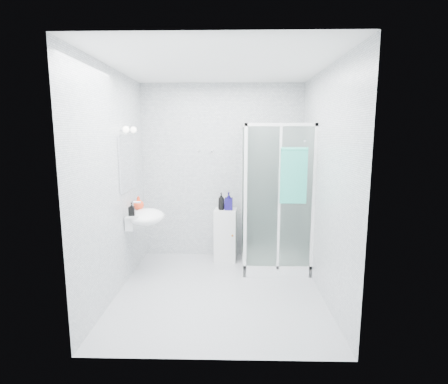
{
  "coord_description": "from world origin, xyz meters",
  "views": [
    {
      "loc": [
        0.15,
        -3.95,
        1.87
      ],
      "look_at": [
        0.05,
        0.35,
        1.15
      ],
      "focal_mm": 28.0,
      "sensor_mm": 36.0,
      "label": 1
    }
  ],
  "objects_px": {
    "shower_enclosure": "(269,237)",
    "soap_dispenser_black": "(132,209)",
    "shampoo_bottle_a": "(221,201)",
    "storage_cabinet": "(225,235)",
    "wall_basin": "(145,217)",
    "hand_towel": "(294,174)",
    "shampoo_bottle_b": "(229,201)",
    "soap_dispenser_orange": "(139,203)"
  },
  "relations": [
    {
      "from": "shower_enclosure",
      "to": "shampoo_bottle_b",
      "type": "bearing_deg",
      "value": 154.56
    },
    {
      "from": "shampoo_bottle_a",
      "to": "hand_towel",
      "type": "bearing_deg",
      "value": -35.96
    },
    {
      "from": "hand_towel",
      "to": "shampoo_bottle_a",
      "type": "bearing_deg",
      "value": 144.04
    },
    {
      "from": "hand_towel",
      "to": "soap_dispenser_orange",
      "type": "bearing_deg",
      "value": 172.82
    },
    {
      "from": "wall_basin",
      "to": "soap_dispenser_black",
      "type": "xyz_separation_m",
      "value": [
        -0.11,
        -0.19,
        0.15
      ]
    },
    {
      "from": "hand_towel",
      "to": "shampoo_bottle_a",
      "type": "relative_size",
      "value": 2.78
    },
    {
      "from": "shower_enclosure",
      "to": "soap_dispenser_black",
      "type": "relative_size",
      "value": 12.11
    },
    {
      "from": "shower_enclosure",
      "to": "shampoo_bottle_b",
      "type": "xyz_separation_m",
      "value": [
        -0.57,
        0.27,
        0.45
      ]
    },
    {
      "from": "shampoo_bottle_b",
      "to": "soap_dispenser_orange",
      "type": "xyz_separation_m",
      "value": [
        -1.21,
        -0.42,
        0.05
      ]
    },
    {
      "from": "wall_basin",
      "to": "soap_dispenser_orange",
      "type": "bearing_deg",
      "value": 125.14
    },
    {
      "from": "storage_cabinet",
      "to": "soap_dispenser_orange",
      "type": "relative_size",
      "value": 4.31
    },
    {
      "from": "wall_basin",
      "to": "hand_towel",
      "type": "distance_m",
      "value": 1.99
    },
    {
      "from": "shampoo_bottle_a",
      "to": "storage_cabinet",
      "type": "bearing_deg",
      "value": 18.4
    },
    {
      "from": "shampoo_bottle_a",
      "to": "shampoo_bottle_b",
      "type": "xyz_separation_m",
      "value": [
        0.11,
        0.0,
        0.0
      ]
    },
    {
      "from": "soap_dispenser_orange",
      "to": "storage_cabinet",
      "type": "bearing_deg",
      "value": 20.46
    },
    {
      "from": "shower_enclosure",
      "to": "shampoo_bottle_a",
      "type": "distance_m",
      "value": 0.85
    },
    {
      "from": "soap_dispenser_orange",
      "to": "soap_dispenser_black",
      "type": "distance_m",
      "value": 0.36
    },
    {
      "from": "hand_towel",
      "to": "soap_dispenser_orange",
      "type": "xyz_separation_m",
      "value": [
        -2.02,
        0.25,
        -0.42
      ]
    },
    {
      "from": "shower_enclosure",
      "to": "shampoo_bottle_a",
      "type": "xyz_separation_m",
      "value": [
        -0.67,
        0.27,
        0.45
      ]
    },
    {
      "from": "shower_enclosure",
      "to": "wall_basin",
      "type": "relative_size",
      "value": 3.57
    },
    {
      "from": "wall_basin",
      "to": "soap_dispenser_black",
      "type": "bearing_deg",
      "value": -120.12
    },
    {
      "from": "storage_cabinet",
      "to": "wall_basin",
      "type": "bearing_deg",
      "value": -145.88
    },
    {
      "from": "shampoo_bottle_a",
      "to": "shower_enclosure",
      "type": "bearing_deg",
      "value": -21.48
    },
    {
      "from": "storage_cabinet",
      "to": "shampoo_bottle_b",
      "type": "distance_m",
      "value": 0.52
    },
    {
      "from": "storage_cabinet",
      "to": "shampoo_bottle_a",
      "type": "bearing_deg",
      "value": -157.53
    },
    {
      "from": "wall_basin",
      "to": "soap_dispenser_orange",
      "type": "height_order",
      "value": "soap_dispenser_orange"
    },
    {
      "from": "shower_enclosure",
      "to": "soap_dispenser_black",
      "type": "height_order",
      "value": "shower_enclosure"
    },
    {
      "from": "shampoo_bottle_a",
      "to": "soap_dispenser_black",
      "type": "relative_size",
      "value": 1.52
    },
    {
      "from": "wall_basin",
      "to": "storage_cabinet",
      "type": "relative_size",
      "value": 0.72
    },
    {
      "from": "shower_enclosure",
      "to": "hand_towel",
      "type": "xyz_separation_m",
      "value": [
        0.24,
        -0.4,
        0.92
      ]
    },
    {
      "from": "shampoo_bottle_b",
      "to": "storage_cabinet",
      "type": "bearing_deg",
      "value": 161.08
    },
    {
      "from": "soap_dispenser_orange",
      "to": "wall_basin",
      "type": "bearing_deg",
      "value": -54.86
    },
    {
      "from": "wall_basin",
      "to": "shampoo_bottle_b",
      "type": "xyz_separation_m",
      "value": [
        1.09,
        0.59,
        0.11
      ]
    },
    {
      "from": "hand_towel",
      "to": "shower_enclosure",
      "type": "bearing_deg",
      "value": 121.33
    },
    {
      "from": "storage_cabinet",
      "to": "soap_dispenser_orange",
      "type": "xyz_separation_m",
      "value": [
        -1.16,
        -0.43,
        0.57
      ]
    },
    {
      "from": "storage_cabinet",
      "to": "soap_dispenser_black",
      "type": "height_order",
      "value": "soap_dispenser_black"
    },
    {
      "from": "soap_dispenser_orange",
      "to": "shampoo_bottle_b",
      "type": "bearing_deg",
      "value": 19.05
    },
    {
      "from": "hand_towel",
      "to": "soap_dispenser_black",
      "type": "bearing_deg",
      "value": -177.01
    },
    {
      "from": "shampoo_bottle_b",
      "to": "shower_enclosure",
      "type": "bearing_deg",
      "value": -25.44
    },
    {
      "from": "hand_towel",
      "to": "soap_dispenser_orange",
      "type": "distance_m",
      "value": 2.08
    },
    {
      "from": "shower_enclosure",
      "to": "storage_cabinet",
      "type": "bearing_deg",
      "value": 155.04
    },
    {
      "from": "shower_enclosure",
      "to": "shampoo_bottle_a",
      "type": "height_order",
      "value": "shower_enclosure"
    }
  ]
}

